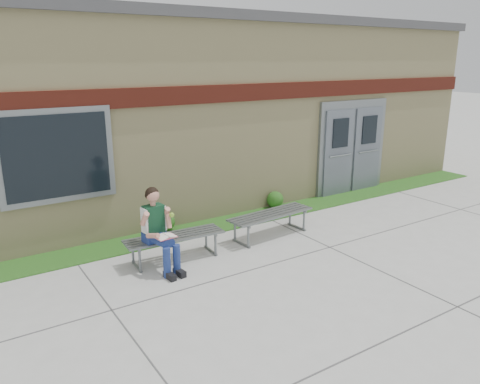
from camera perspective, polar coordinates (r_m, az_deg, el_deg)
ground at (r=7.66m, az=8.01°, el=-9.49°), size 80.00×80.00×0.00m
grass_strip at (r=9.60m, az=-2.19°, el=-3.90°), size 16.00×0.80×0.02m
school_building at (r=12.12m, az=-10.71°, el=10.17°), size 16.20×6.22×4.20m
bench_left at (r=7.94m, az=-7.97°, el=-5.93°), size 1.69×0.57×0.43m
bench_right at (r=8.90m, az=3.75°, el=-3.23°), size 1.80×0.64×0.46m
girl at (r=7.50m, az=-9.88°, el=-4.42°), size 0.52×0.84×1.34m
shrub_mid at (r=9.26m, az=-9.07°, el=-3.59°), size 0.37×0.37×0.37m
shrub_east at (r=10.57m, az=4.31°, el=-0.94°), size 0.38×0.38×0.38m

